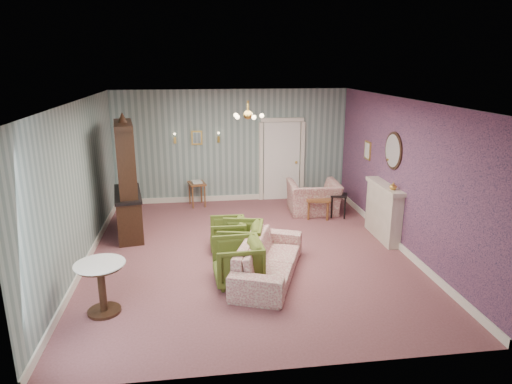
{
  "coord_description": "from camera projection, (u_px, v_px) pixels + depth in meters",
  "views": [
    {
      "loc": [
        -0.95,
        -8.06,
        3.56
      ],
      "look_at": [
        0.2,
        0.4,
        1.1
      ],
      "focal_mm": 31.82,
      "sensor_mm": 36.0,
      "label": 1
    }
  ],
  "objects": [
    {
      "name": "side_table_black",
      "position": [
        339.0,
        206.0,
        10.73
      ],
      "size": [
        0.48,
        0.48,
        0.56
      ],
      "primitive_type": null,
      "rotation": [
        0.0,
        0.0,
        -0.36
      ],
      "color": "black",
      "rests_on": "floor"
    },
    {
      "name": "framed_print",
      "position": [
        368.0,
        150.0,
        10.39
      ],
      "size": [
        0.04,
        0.34,
        0.42
      ],
      "primitive_type": null,
      "color": "gold",
      "rests_on": "wall_right"
    },
    {
      "name": "sofa_chintz",
      "position": [
        269.0,
        253.0,
        7.71
      ],
      "size": [
        1.39,
        2.29,
        0.86
      ],
      "primitive_type": "imported",
      "rotation": [
        0.0,
        0.0,
        1.21
      ],
      "color": "#913A45",
      "rests_on": "floor"
    },
    {
      "name": "floor",
      "position": [
        249.0,
        253.0,
        8.78
      ],
      "size": [
        7.0,
        7.0,
        0.0
      ],
      "primitive_type": "plane",
      "color": "#804B4F",
      "rests_on": "ground"
    },
    {
      "name": "fireplace",
      "position": [
        383.0,
        211.0,
        9.37
      ],
      "size": [
        0.3,
        1.4,
        1.16
      ],
      "primitive_type": null,
      "color": "beige",
      "rests_on": "floor"
    },
    {
      "name": "olive_chair_b",
      "position": [
        241.0,
        240.0,
        8.35
      ],
      "size": [
        0.87,
        0.9,
        0.79
      ],
      "primitive_type": "imported",
      "rotation": [
        0.0,
        0.0,
        -1.78
      ],
      "color": "#4F5D20",
      "rests_on": "floor"
    },
    {
      "name": "sconce_right",
      "position": [
        219.0,
        137.0,
        11.54
      ],
      "size": [
        0.16,
        0.12,
        0.3
      ],
      "primitive_type": null,
      "color": "gold",
      "rests_on": "wall_back"
    },
    {
      "name": "burgundy_cushion",
      "position": [
        313.0,
        196.0,
        10.81
      ],
      "size": [
        0.41,
        0.28,
        0.39
      ],
      "primitive_type": "cube",
      "rotation": [
        0.17,
        0.0,
        -0.35
      ],
      "color": "maroon",
      "rests_on": "wingback_chair"
    },
    {
      "name": "oval_mirror",
      "position": [
        393.0,
        151.0,
        9.03
      ],
      "size": [
        0.04,
        0.76,
        0.84
      ],
      "primitive_type": null,
      "color": "white",
      "rests_on": "wall_right"
    },
    {
      "name": "nesting_table",
      "position": [
        197.0,
        193.0,
        11.57
      ],
      "size": [
        0.49,
        0.58,
        0.66
      ],
      "primitive_type": null,
      "rotation": [
        0.0,
        0.0,
        0.2
      ],
      "color": "brown",
      "rests_on": "floor"
    },
    {
      "name": "chandelier",
      "position": [
        248.0,
        116.0,
        8.05
      ],
      "size": [
        0.56,
        0.56,
        0.36
      ],
      "primitive_type": null,
      "color": "gold",
      "rests_on": "ceiling"
    },
    {
      "name": "sconce_left",
      "position": [
        175.0,
        138.0,
        11.4
      ],
      "size": [
        0.16,
        0.12,
        0.3
      ],
      "primitive_type": null,
      "color": "gold",
      "rests_on": "wall_back"
    },
    {
      "name": "wall_right_floral",
      "position": [
        401.0,
        175.0,
        8.77
      ],
      "size": [
        0.0,
        7.0,
        7.0
      ],
      "primitive_type": "plane",
      "rotation": [
        1.57,
        0.0,
        -1.57
      ],
      "color": "#A45270",
      "rests_on": "ground"
    },
    {
      "name": "dresser",
      "position": [
        126.0,
        177.0,
        9.38
      ],
      "size": [
        0.76,
        1.59,
        2.54
      ],
      "primitive_type": null,
      "rotation": [
        0.0,
        0.0,
        0.16
      ],
      "color": "black",
      "rests_on": "floor"
    },
    {
      "name": "wingback_chair",
      "position": [
        314.0,
        192.0,
        10.95
      ],
      "size": [
        1.23,
        0.82,
        1.04
      ],
      "primitive_type": "imported",
      "rotation": [
        0.0,
        0.0,
        3.1
      ],
      "color": "#913A45",
      "rests_on": "floor"
    },
    {
      "name": "gilt_mirror_back",
      "position": [
        197.0,
        138.0,
        11.49
      ],
      "size": [
        0.28,
        0.06,
        0.36
      ],
      "primitive_type": null,
      "color": "gold",
      "rests_on": "wall_back"
    },
    {
      "name": "wall_front",
      "position": [
        285.0,
        258.0,
        5.05
      ],
      "size": [
        6.0,
        0.0,
        6.0
      ],
      "primitive_type": "plane",
      "rotation": [
        -1.57,
        0.0,
        0.0
      ],
      "color": "slate",
      "rests_on": "ground"
    },
    {
      "name": "olive_chair_c",
      "position": [
        228.0,
        233.0,
        8.84
      ],
      "size": [
        0.65,
        0.69,
        0.69
      ],
      "primitive_type": "imported",
      "rotation": [
        0.0,
        0.0,
        -1.6
      ],
      "color": "#4F5D20",
      "rests_on": "floor"
    },
    {
      "name": "wall_left",
      "position": [
        79.0,
        186.0,
        7.99
      ],
      "size": [
        0.0,
        7.0,
        7.0
      ],
      "primitive_type": "plane",
      "rotation": [
        1.57,
        0.0,
        1.57
      ],
      "color": "slate",
      "rests_on": "ground"
    },
    {
      "name": "wall_right",
      "position": [
        402.0,
        175.0,
        8.77
      ],
      "size": [
        0.0,
        7.0,
        7.0
      ],
      "primitive_type": "plane",
      "rotation": [
        1.57,
        0.0,
        -1.57
      ],
      "color": "slate",
      "rests_on": "ground"
    },
    {
      "name": "door",
      "position": [
        282.0,
        159.0,
        11.94
      ],
      "size": [
        1.12,
        0.12,
        2.16
      ],
      "primitive_type": null,
      "color": "white",
      "rests_on": "floor"
    },
    {
      "name": "mantel_vase",
      "position": [
        393.0,
        186.0,
        8.81
      ],
      "size": [
        0.15,
        0.15,
        0.15
      ],
      "primitive_type": "imported",
      "color": "gold",
      "rests_on": "fireplace"
    },
    {
      "name": "pedestal_table",
      "position": [
        102.0,
        288.0,
        6.58
      ],
      "size": [
        0.86,
        0.86,
        0.79
      ],
      "primitive_type": null,
      "rotation": [
        0.0,
        0.0,
        0.21
      ],
      "color": "black",
      "rests_on": "floor"
    },
    {
      "name": "ceiling",
      "position": [
        248.0,
        101.0,
        7.98
      ],
      "size": [
        7.0,
        7.0,
        0.0
      ],
      "primitive_type": "plane",
      "rotation": [
        3.14,
        0.0,
        0.0
      ],
      "color": "white",
      "rests_on": "ground"
    },
    {
      "name": "wall_back",
      "position": [
        232.0,
        146.0,
        11.71
      ],
      "size": [
        6.0,
        0.0,
        6.0
      ],
      "primitive_type": "plane",
      "rotation": [
        1.57,
        0.0,
        0.0
      ],
      "color": "slate",
      "rests_on": "ground"
    },
    {
      "name": "coffee_table",
      "position": [
        318.0,
        204.0,
        10.91
      ],
      "size": [
        0.77,
        1.09,
        0.5
      ],
      "primitive_type": null,
      "rotation": [
        0.0,
        0.0,
        -0.25
      ],
      "color": "brown",
      "rests_on": "floor"
    },
    {
      "name": "olive_chair_a",
      "position": [
        238.0,
        260.0,
        7.51
      ],
      "size": [
        0.77,
        0.82,
        0.8
      ],
      "primitive_type": "imported",
      "rotation": [
        0.0,
        0.0,
        -1.51
      ],
      "color": "#4F5D20",
      "rests_on": "floor"
    }
  ]
}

